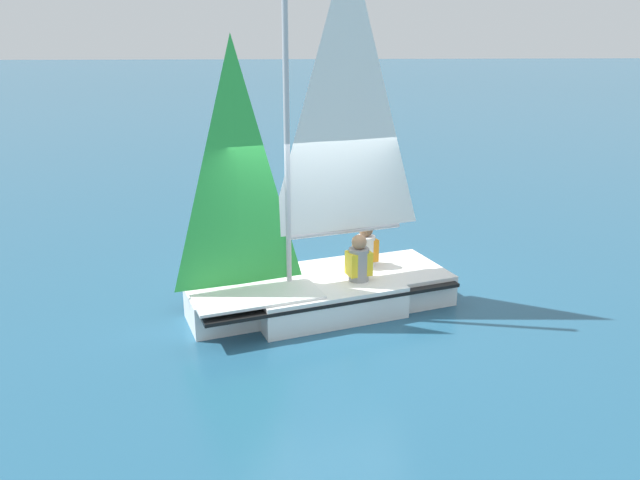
% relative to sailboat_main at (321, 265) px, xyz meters
% --- Properties ---
extents(ground_plane, '(260.00, 260.00, 0.00)m').
position_rel_sailboat_main_xyz_m(ground_plane, '(0.01, 0.00, -0.67)').
color(ground_plane, '#235675').
extents(sailboat_main, '(4.14, 2.67, 5.27)m').
position_rel_sailboat_main_xyz_m(sailboat_main, '(0.00, 0.00, 0.00)').
color(sailboat_main, white).
rests_on(sailboat_main, ground_plane).
extents(sailor_helm, '(0.40, 0.37, 1.16)m').
position_rel_sailboat_main_xyz_m(sailor_helm, '(-0.55, 0.11, -0.05)').
color(sailor_helm, black).
rests_on(sailor_helm, ground_plane).
extents(sailor_crew, '(0.40, 0.37, 1.16)m').
position_rel_sailboat_main_xyz_m(sailor_crew, '(-0.74, -0.48, -0.05)').
color(sailor_crew, black).
rests_on(sailor_crew, ground_plane).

